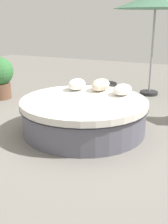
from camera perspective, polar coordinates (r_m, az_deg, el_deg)
name	(u,v)px	position (r m, az deg, el deg)	size (l,w,h in m)	color
ground_plane	(84,130)	(4.76, 0.00, -3.80)	(16.00, 16.00, 0.00)	gray
round_bed	(84,115)	(4.66, 0.00, -0.56)	(2.10, 2.10, 0.55)	#595966
throw_pillow_0	(122,89)	(4.89, 7.86, 4.59)	(0.48, 0.30, 0.18)	white
throw_pillow_1	(101,85)	(5.14, 3.42, 5.61)	(0.50, 0.30, 0.22)	beige
throw_pillow_2	(77,84)	(5.16, -1.48, 5.67)	(0.42, 0.30, 0.21)	white
patio_umbrella	(156,2)	(6.99, 14.46, 20.92)	(1.91, 1.91, 2.37)	#262628
side_table	(106,92)	(6.47, 4.57, 4.16)	(0.47, 0.47, 0.42)	#333338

